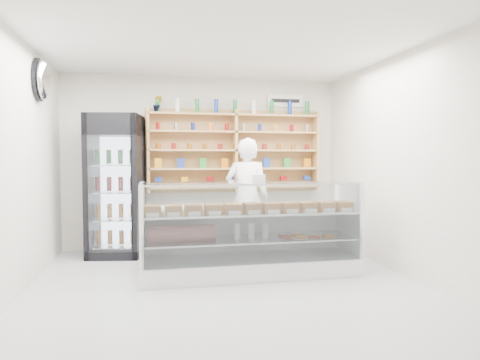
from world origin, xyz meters
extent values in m
plane|color=#A8A8AD|center=(0.00, 0.00, 0.00)|extent=(5.00, 5.00, 0.00)
plane|color=white|center=(0.00, 0.00, 2.80)|extent=(5.00, 5.00, 0.00)
plane|color=silver|center=(0.00, 2.50, 1.40)|extent=(4.50, 0.00, 4.50)
plane|color=silver|center=(0.00, -2.50, 1.40)|extent=(4.50, 0.00, 4.50)
plane|color=silver|center=(-2.25, 0.00, 1.40)|extent=(0.00, 5.00, 5.00)
plane|color=silver|center=(2.25, 0.00, 1.40)|extent=(0.00, 5.00, 5.00)
cube|color=white|center=(0.36, 0.61, 0.11)|extent=(2.70, 0.77, 0.23)
cube|color=white|center=(0.36, 0.96, 0.51)|extent=(2.70, 0.05, 0.57)
cube|color=silver|center=(0.36, 0.61, 0.46)|extent=(2.60, 0.67, 0.02)
cube|color=silver|center=(0.36, 0.61, 0.79)|extent=(2.65, 0.71, 0.02)
cube|color=silver|center=(0.36, 0.24, 0.70)|extent=(2.65, 0.11, 0.94)
cube|color=silver|center=(0.36, 0.56, 1.17)|extent=(2.65, 0.54, 0.01)
imported|color=white|center=(0.53, 1.59, 0.89)|extent=(0.75, 0.63, 1.77)
cube|color=black|center=(-1.38, 2.06, 1.06)|extent=(0.87, 0.85, 2.12)
cube|color=#300432|center=(-1.32, 1.72, 1.96)|extent=(0.74, 0.15, 0.30)
cube|color=silver|center=(-1.32, 1.70, 0.96)|extent=(0.63, 0.11, 1.67)
cube|color=tan|center=(-0.90, 2.34, 1.59)|extent=(0.04, 0.28, 1.33)
cube|color=tan|center=(0.50, 2.34, 1.59)|extent=(0.04, 0.28, 1.33)
cube|color=tan|center=(1.90, 2.34, 1.59)|extent=(0.04, 0.28, 1.33)
cube|color=tan|center=(0.50, 2.34, 1.00)|extent=(2.80, 0.28, 0.03)
cube|color=tan|center=(0.50, 2.34, 1.30)|extent=(2.80, 0.28, 0.03)
cube|color=tan|center=(0.50, 2.34, 1.60)|extent=(2.80, 0.28, 0.03)
cube|color=tan|center=(0.50, 2.34, 1.90)|extent=(2.80, 0.28, 0.03)
cube|color=tan|center=(0.50, 2.34, 2.18)|extent=(2.80, 0.28, 0.03)
imported|color=#1E6626|center=(-0.75, 2.34, 2.33)|extent=(0.15, 0.12, 0.26)
ellipsoid|color=silver|center=(-2.17, 1.20, 2.45)|extent=(0.15, 0.50, 0.50)
cube|color=white|center=(1.40, 2.47, 2.45)|extent=(0.62, 0.03, 0.20)
camera|label=1|loc=(-0.84, -4.59, 1.48)|focal=32.00mm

